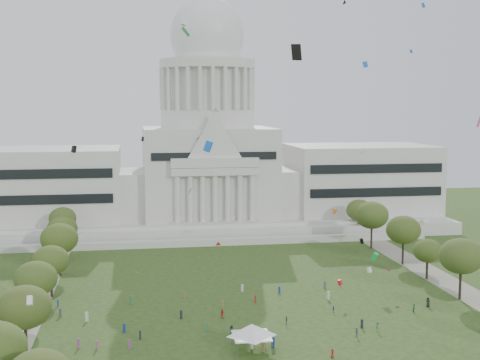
# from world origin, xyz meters

# --- Properties ---
(ground) EXTENTS (400.00, 400.00, 0.00)m
(ground) POSITION_xyz_m (0.00, 0.00, 0.00)
(ground) COLOR #2D4519
(ground) RESTS_ON ground
(capitol) EXTENTS (160.00, 64.50, 91.30)m
(capitol) POSITION_xyz_m (0.00, 113.59, 22.30)
(capitol) COLOR silver
(capitol) RESTS_ON ground
(path_left) EXTENTS (8.00, 160.00, 0.04)m
(path_left) POSITION_xyz_m (-48.00, 30.00, 0.02)
(path_left) COLOR gray
(path_left) RESTS_ON ground
(path_right) EXTENTS (8.00, 160.00, 0.04)m
(path_right) POSITION_xyz_m (48.00, 30.00, 0.02)
(path_right) COLOR gray
(path_right) RESTS_ON ground
(row_tree_l_1) EXTENTS (8.86, 8.86, 12.59)m
(row_tree_l_1) POSITION_xyz_m (-44.07, -2.96, 8.95)
(row_tree_l_1) COLOR black
(row_tree_l_1) RESTS_ON ground
(row_tree_l_2) EXTENTS (8.42, 8.42, 11.97)m
(row_tree_l_2) POSITION_xyz_m (-45.04, 17.30, 8.51)
(row_tree_l_2) COLOR black
(row_tree_l_2) RESTS_ON ground
(row_tree_r_2) EXTENTS (9.55, 9.55, 13.58)m
(row_tree_r_2) POSITION_xyz_m (44.17, 17.44, 9.66)
(row_tree_r_2) COLOR black
(row_tree_r_2) RESTS_ON ground
(row_tree_l_3) EXTENTS (8.12, 8.12, 11.55)m
(row_tree_l_3) POSITION_xyz_m (-44.09, 33.92, 8.21)
(row_tree_l_3) COLOR black
(row_tree_l_3) RESTS_ON ground
(row_tree_r_3) EXTENTS (7.01, 7.01, 9.98)m
(row_tree_r_3) POSITION_xyz_m (44.40, 34.48, 7.08)
(row_tree_r_3) COLOR black
(row_tree_r_3) RESTS_ON ground
(row_tree_l_4) EXTENTS (9.29, 9.29, 13.21)m
(row_tree_l_4) POSITION_xyz_m (-44.08, 52.42, 9.39)
(row_tree_l_4) COLOR black
(row_tree_l_4) RESTS_ON ground
(row_tree_r_4) EXTENTS (9.19, 9.19, 13.06)m
(row_tree_r_4) POSITION_xyz_m (44.76, 50.04, 9.29)
(row_tree_r_4) COLOR black
(row_tree_r_4) RESTS_ON ground
(row_tree_l_5) EXTENTS (8.33, 8.33, 11.85)m
(row_tree_l_5) POSITION_xyz_m (-45.22, 71.01, 8.42)
(row_tree_l_5) COLOR black
(row_tree_l_5) RESTS_ON ground
(row_tree_r_5) EXTENTS (9.82, 9.82, 13.96)m
(row_tree_r_5) POSITION_xyz_m (43.49, 70.19, 9.93)
(row_tree_r_5) COLOR black
(row_tree_r_5) RESTS_ON ground
(row_tree_l_6) EXTENTS (8.19, 8.19, 11.64)m
(row_tree_l_6) POSITION_xyz_m (-46.87, 89.14, 8.27)
(row_tree_l_6) COLOR black
(row_tree_l_6) RESTS_ON ground
(row_tree_r_6) EXTENTS (8.42, 8.42, 11.97)m
(row_tree_r_6) POSITION_xyz_m (45.96, 88.13, 8.51)
(row_tree_r_6) COLOR black
(row_tree_r_6) RESTS_ON ground
(event_tent) EXTENTS (9.18, 9.18, 4.99)m
(event_tent) POSITION_xyz_m (-6.25, -5.54, 3.87)
(event_tent) COLOR #4C4C4C
(event_tent) RESTS_ON ground
(person_0) EXTENTS (1.15, 1.16, 2.03)m
(person_0) POSITION_xyz_m (34.99, 13.57, 1.01)
(person_0) COLOR #26262B
(person_0) RESTS_ON ground
(person_2) EXTENTS (0.95, 0.92, 1.68)m
(person_2) POSITION_xyz_m (30.62, 10.61, 0.84)
(person_2) COLOR #33723F
(person_2) RESTS_ON ground
(person_3) EXTENTS (0.75, 1.21, 1.75)m
(person_3) POSITION_xyz_m (14.06, -1.44, 0.87)
(person_3) COLOR #4C4C51
(person_3) RESTS_ON ground
(person_4) EXTENTS (0.70, 1.02, 1.59)m
(person_4) POSITION_xyz_m (2.94, 7.25, 0.80)
(person_4) COLOR #4C4C51
(person_4) RESTS_ON ground
(person_5) EXTENTS (1.40, 2.04, 2.04)m
(person_5) POSITION_xyz_m (-8.45, 2.82, 1.02)
(person_5) COLOR #4C4C51
(person_5) RESTS_ON ground
(person_6) EXTENTS (0.59, 0.81, 1.55)m
(person_6) POSITION_xyz_m (6.67, -10.57, 0.77)
(person_6) COLOR #B21E1E
(person_6) RESTS_ON ground
(person_8) EXTENTS (1.02, 0.79, 1.84)m
(person_8) POSITION_xyz_m (-8.89, 12.96, 0.92)
(person_8) COLOR #B21E1E
(person_8) RESTS_ON ground
(person_9) EXTENTS (0.93, 1.36, 1.91)m
(person_9) POSITION_xyz_m (18.93, 0.64, 0.96)
(person_9) COLOR #33723F
(person_9) RESTS_ON ground
(person_10) EXTENTS (0.62, 0.90, 1.39)m
(person_10) POSITION_xyz_m (14.14, 12.99, 0.70)
(person_10) COLOR navy
(person_10) RESTS_ON ground
(distant_crowd) EXTENTS (60.05, 37.54, 1.94)m
(distant_crowd) POSITION_xyz_m (-13.30, 12.02, 0.87)
(distant_crowd) COLOR #994C8C
(distant_crowd) RESTS_ON ground
(kite_swarm) EXTENTS (91.81, 100.12, 58.67)m
(kite_swarm) POSITION_xyz_m (5.56, 6.72, 27.84)
(kite_swarm) COLOR blue
(kite_swarm) RESTS_ON ground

